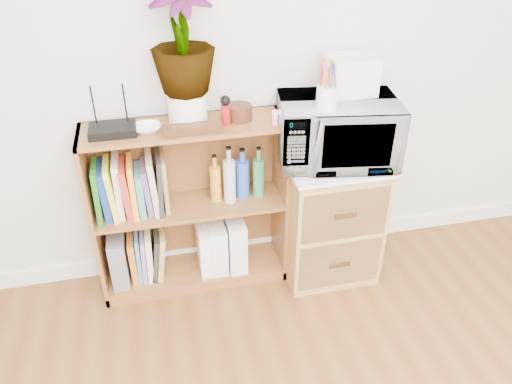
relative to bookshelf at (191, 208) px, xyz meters
name	(u,v)px	position (x,y,z in m)	size (l,w,h in m)	color
skirting_board	(250,246)	(0.35, 0.14, -0.42)	(4.00, 0.02, 0.10)	white
bookshelf	(191,208)	(0.00, 0.00, 0.00)	(1.00, 0.30, 0.95)	brown
wicker_unit	(328,217)	(0.75, -0.08, -0.12)	(0.50, 0.45, 0.70)	#9E7542
microwave	(337,131)	(0.75, -0.08, 0.41)	(0.58, 0.39, 0.32)	white
pen_cup	(327,98)	(0.65, -0.16, 0.62)	(0.10, 0.10, 0.11)	white
small_appliance	(350,75)	(0.83, 0.00, 0.66)	(0.23, 0.19, 0.19)	white
router	(113,130)	(-0.33, -0.02, 0.49)	(0.21, 0.15, 0.04)	black
white_bowl	(147,128)	(-0.17, -0.03, 0.49)	(0.13, 0.13, 0.03)	white
plant_pot	(188,108)	(0.03, 0.02, 0.55)	(0.18, 0.18, 0.16)	white
potted_plant	(182,37)	(0.03, 0.02, 0.89)	(0.29, 0.29, 0.51)	#2F6D2B
trinket_box	(193,129)	(0.03, -0.10, 0.50)	(0.27, 0.07, 0.04)	#35200E
kokeshi_doll	(226,115)	(0.20, -0.04, 0.53)	(0.05, 0.05, 0.10)	maroon
wooden_bowl	(239,112)	(0.27, 0.01, 0.51)	(0.13, 0.13, 0.07)	#371C0F
paint_jars	(282,118)	(0.46, -0.09, 0.51)	(0.12, 0.04, 0.06)	#CC717A
file_box	(119,257)	(-0.41, 0.00, -0.26)	(0.09, 0.23, 0.29)	slate
magazine_holder_left	(206,247)	(0.07, -0.01, -0.27)	(0.09, 0.22, 0.28)	white
magazine_holder_mid	(217,245)	(0.13, -0.01, -0.26)	(0.09, 0.23, 0.29)	white
magazine_holder_right	(235,241)	(0.23, -0.01, -0.25)	(0.10, 0.25, 0.31)	white
cookbooks	(131,187)	(-0.28, 0.00, 0.17)	(0.35, 0.20, 0.31)	#20691C
liquor_bottles	(237,175)	(0.26, 0.00, 0.17)	(0.29, 0.07, 0.31)	gold
lower_books	(147,254)	(-0.26, 0.00, -0.27)	(0.20, 0.19, 0.29)	#CB6923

